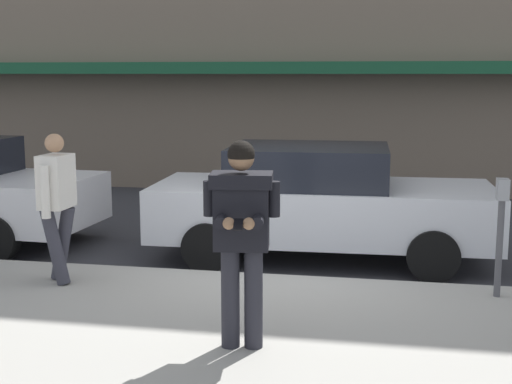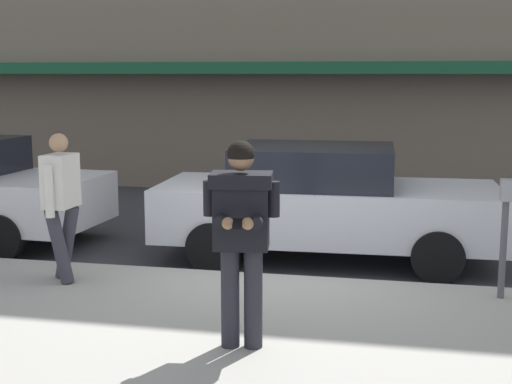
# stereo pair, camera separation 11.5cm
# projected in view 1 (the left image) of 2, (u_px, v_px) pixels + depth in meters

# --- Properties ---
(ground_plane) EXTENTS (80.00, 80.00, 0.00)m
(ground_plane) POSITION_uv_depth(u_px,v_px,m) (275.00, 281.00, 8.67)
(ground_plane) COLOR #333338
(sidewalk) EXTENTS (32.00, 5.30, 0.14)m
(sidewalk) POSITION_uv_depth(u_px,v_px,m) (341.00, 379.00, 5.71)
(sidewalk) COLOR #99968E
(sidewalk) RESTS_ON ground
(curb_paint_line) EXTENTS (28.00, 0.12, 0.01)m
(curb_paint_line) POSITION_uv_depth(u_px,v_px,m) (358.00, 284.00, 8.53)
(curb_paint_line) COLOR silver
(curb_paint_line) RESTS_ON ground
(parked_sedan_mid) EXTENTS (4.56, 2.05, 1.54)m
(parked_sedan_mid) POSITION_uv_depth(u_px,v_px,m) (319.00, 202.00, 9.57)
(parked_sedan_mid) COLOR silver
(parked_sedan_mid) RESTS_ON ground
(man_texting_on_phone) EXTENTS (0.65, 0.61, 1.81)m
(man_texting_on_phone) POSITION_uv_depth(u_px,v_px,m) (242.00, 222.00, 6.01)
(man_texting_on_phone) COLOR #23232B
(man_texting_on_phone) RESTS_ON sidewalk
(pedestrian_in_light_coat) EXTENTS (0.34, 0.60, 1.70)m
(pedestrian_in_light_coat) POSITION_uv_depth(u_px,v_px,m) (57.00, 198.00, 7.98)
(pedestrian_in_light_coat) COLOR #33333D
(pedestrian_in_light_coat) RESTS_ON sidewalk
(parking_meter) EXTENTS (0.12, 0.18, 1.27)m
(parking_meter) POSITION_uv_depth(u_px,v_px,m) (501.00, 220.00, 7.47)
(parking_meter) COLOR #4C4C51
(parking_meter) RESTS_ON sidewalk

